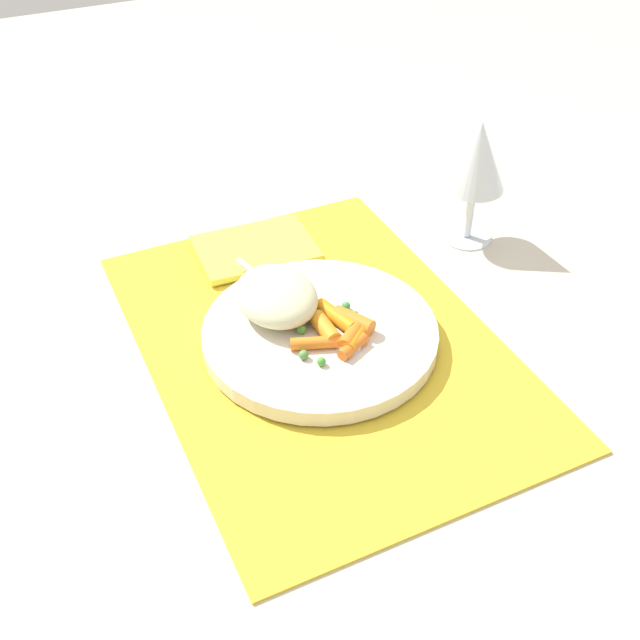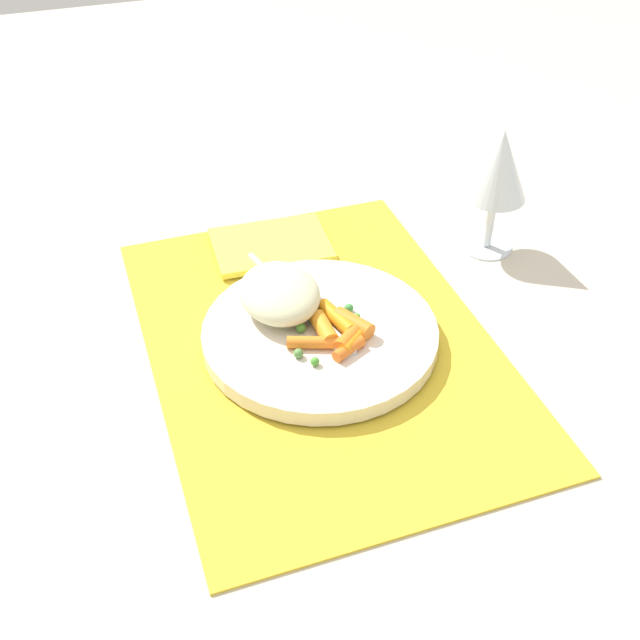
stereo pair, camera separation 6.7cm
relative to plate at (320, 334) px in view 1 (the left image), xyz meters
The scene contains 9 objects.
ground_plane 0.01m from the plate, ahead, with size 2.40×2.40×0.00m, color beige.
placemat 0.01m from the plate, ahead, with size 0.49×0.34×0.01m, color gold.
plate is the anchor object (origin of this frame).
rice_mound 0.06m from the plate, 145.87° to the right, with size 0.10×0.08×0.04m, color beige.
carrot_portion 0.03m from the plate, 31.77° to the left, with size 0.08×0.09×0.02m.
pea_scatter 0.02m from the plate, 14.83° to the right, with size 0.08×0.09×0.01m.
fork 0.03m from the plate, 166.31° to the right, with size 0.20×0.06×0.01m.
wine_glass 0.29m from the plate, 112.63° to the left, with size 0.07×0.07×0.15m.
napkin 0.18m from the plate, behind, with size 0.10×0.14×0.01m, color #EAE54C.
Camera 1 is at (0.55, -0.26, 0.53)m, focal length 43.48 mm.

